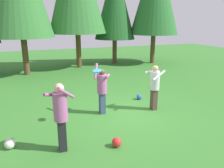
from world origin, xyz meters
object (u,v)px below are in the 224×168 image
at_px(person_thrower, 102,87).
at_px(frisbee, 97,71).
at_px(person_catcher, 61,112).
at_px(ball_white, 10,144).
at_px(tree_right, 115,2).
at_px(person_bystander, 155,84).
at_px(ball_blue, 139,97).
at_px(ball_red, 117,142).

xyz_separation_m(person_thrower, frisbee, (-0.40, -0.75, 0.77)).
height_order(person_catcher, ball_white, person_catcher).
height_order(ball_white, tree_right, tree_right).
bearing_deg(ball_white, frisbee, 12.54).
relative_size(person_catcher, person_bystander, 1.06).
bearing_deg(ball_white, person_bystander, 11.51).
distance_m(person_catcher, ball_blue, 4.57).
xyz_separation_m(person_bystander, ball_blue, (0.02, 1.16, -0.87)).
bearing_deg(person_catcher, tree_right, 21.31).
bearing_deg(tree_right, person_bystander, -103.00).
height_order(person_bystander, frisbee, frisbee).
bearing_deg(ball_blue, ball_white, -156.07).
distance_m(ball_white, tree_right, 13.30).
height_order(person_bystander, ball_white, person_bystander).
distance_m(person_catcher, ball_white, 1.65).
distance_m(ball_blue, ball_white, 5.28).
distance_m(ball_red, tree_right, 12.92).
bearing_deg(ball_blue, person_bystander, -90.76).
xyz_separation_m(person_thrower, tree_right, (4.06, 9.11, 3.58)).
xyz_separation_m(person_thrower, ball_white, (-2.93, -1.31, -0.83)).
bearing_deg(person_bystander, ball_white, 1.15).
xyz_separation_m(ball_red, ball_white, (-2.58, 0.89, 0.01)).
bearing_deg(person_thrower, tree_right, -176.20).
height_order(person_catcher, tree_right, tree_right).
distance_m(frisbee, ball_red, 2.16).
distance_m(person_bystander, frisbee, 2.43).
relative_size(ball_red, ball_white, 0.94).
height_order(person_catcher, ball_red, person_catcher).
bearing_deg(tree_right, person_catcher, -117.59).
height_order(ball_blue, tree_right, tree_right).
bearing_deg(tree_right, ball_blue, -104.65).
relative_size(person_thrower, person_catcher, 1.01).
bearing_deg(person_catcher, ball_red, -55.55).
distance_m(person_thrower, ball_blue, 2.24).
xyz_separation_m(person_catcher, frisbee, (1.28, 1.11, 0.68)).
height_order(person_thrower, person_bystander, person_thrower).
bearing_deg(person_catcher, person_bystander, -17.81).
xyz_separation_m(person_thrower, ball_blue, (1.90, 0.83, -0.85)).
height_order(person_bystander, ball_blue, person_bystander).
bearing_deg(ball_white, person_catcher, -23.70).
distance_m(person_bystander, ball_red, 3.03).
height_order(frisbee, ball_red, frisbee).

